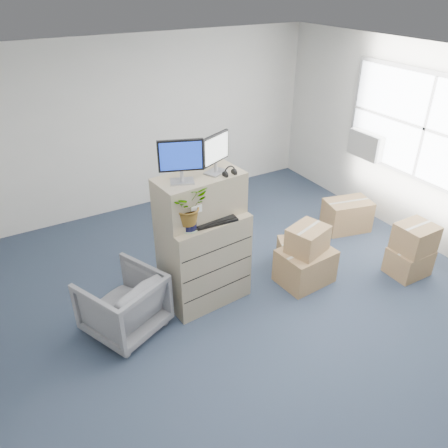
{
  "coord_description": "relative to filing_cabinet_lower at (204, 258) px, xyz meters",
  "views": [
    {
      "loc": [
        -2.41,
        -3.19,
        3.61
      ],
      "look_at": [
        -0.34,
        0.4,
        1.18
      ],
      "focal_mm": 35.0,
      "sensor_mm": 36.0,
      "label": 1
    }
  ],
  "objects": [
    {
      "name": "filing_cabinet_lower",
      "position": [
        0.0,
        0.0,
        0.0
      ],
      "size": [
        1.04,
        0.69,
        1.16
      ],
      "primitive_type": "cube",
      "rotation": [
        0.0,
        0.0,
        0.09
      ],
      "color": "tan",
      "rests_on": "ground"
    },
    {
      "name": "mouse",
      "position": [
        0.38,
        -0.08,
        0.6
      ],
      "size": [
        0.13,
        0.11,
        0.04
      ],
      "primitive_type": "ellipsoid",
      "rotation": [
        0.0,
        0.0,
        0.44
      ],
      "color": "silver",
      "rests_on": "filing_cabinet_lower"
    },
    {
      "name": "office_chair",
      "position": [
        -1.06,
        -0.06,
        -0.18
      ],
      "size": [
        1.01,
        0.99,
        0.8
      ],
      "primitive_type": "imported",
      "rotation": [
        0.0,
        0.0,
        3.57
      ],
      "color": "slate",
      "rests_on": "ground"
    },
    {
      "name": "water_bottle",
      "position": [
        0.06,
        0.07,
        0.72
      ],
      "size": [
        0.08,
        0.08,
        0.29
      ],
      "primitive_type": "cylinder",
      "color": "gray",
      "rests_on": "filing_cabinet_lower"
    },
    {
      "name": "window",
      "position": [
        3.4,
        -0.2,
        1.12
      ],
      "size": [
        0.07,
        2.72,
        1.52
      ],
      "color": "gray",
      "rests_on": "wall_right"
    },
    {
      "name": "ac_unit",
      "position": [
        3.32,
        0.7,
        0.62
      ],
      "size": [
        0.24,
        0.6,
        0.4
      ],
      "primitive_type": "cube",
      "color": "silver",
      "rests_on": "wall_right"
    },
    {
      "name": "external_drive",
      "position": [
        0.32,
        0.12,
        0.61
      ],
      "size": [
        0.2,
        0.15,
        0.06
      ],
      "primitive_type": "cube",
      "rotation": [
        0.0,
        0.0,
        0.02
      ],
      "color": "black",
      "rests_on": "filing_cabinet_lower"
    },
    {
      "name": "monitor_right",
      "position": [
        0.19,
        0.04,
        1.32
      ],
      "size": [
        0.42,
        0.25,
        0.44
      ],
      "rotation": [
        0.0,
        0.0,
        0.44
      ],
      "color": "#99999E",
      "rests_on": "filing_cabinet_upper"
    },
    {
      "name": "wall_back",
      "position": [
        0.45,
        2.81,
        0.82
      ],
      "size": [
        6.0,
        0.02,
        2.8
      ],
      "primitive_type": "cube",
      "color": "silver",
      "rests_on": "ground"
    },
    {
      "name": "filing_cabinet_upper",
      "position": [
        -0.0,
        0.05,
        0.83
      ],
      "size": [
        1.03,
        0.58,
        0.5
      ],
      "primitive_type": "cube",
      "rotation": [
        0.0,
        0.0,
        0.09
      ],
      "color": "tan",
      "rests_on": "filing_cabinet_lower"
    },
    {
      "name": "ground",
      "position": [
        0.45,
        -0.7,
        -0.58
      ],
      "size": [
        7.0,
        7.0,
        0.0
      ],
      "primitive_type": "plane",
      "color": "#29374A",
      "rests_on": "ground"
    },
    {
      "name": "keyboard",
      "position": [
        0.04,
        -0.15,
        0.59
      ],
      "size": [
        0.56,
        0.26,
        0.03
      ],
      "primitive_type": "cube",
      "rotation": [
        0.0,
        0.0,
        -0.07
      ],
      "color": "black",
      "rests_on": "filing_cabinet_lower"
    },
    {
      "name": "potted_plant",
      "position": [
        -0.26,
        -0.17,
        0.82
      ],
      "size": [
        0.42,
        0.46,
        0.43
      ],
      "rotation": [
        0.0,
        0.0,
        0.09
      ],
      "color": "#8DA283",
      "rests_on": "filing_cabinet_lower"
    },
    {
      "name": "monitor_left",
      "position": [
        -0.24,
        -0.0,
        1.34
      ],
      "size": [
        0.46,
        0.26,
        0.47
      ],
      "rotation": [
        0.0,
        0.0,
        -0.35
      ],
      "color": "#99999E",
      "rests_on": "filing_cabinet_upper"
    },
    {
      "name": "cardboard_boxes",
      "position": [
        1.96,
        -0.29,
        -0.28
      ],
      "size": [
        2.18,
        1.81,
        0.81
      ],
      "color": "#9F834D",
      "rests_on": "ground"
    },
    {
      "name": "headphones",
      "position": [
        0.29,
        -0.1,
        1.11
      ],
      "size": [
        0.15,
        0.03,
        0.15
      ],
      "primitive_type": "torus",
      "rotation": [
        1.57,
        0.0,
        0.09
      ],
      "color": "black",
      "rests_on": "filing_cabinet_upper"
    },
    {
      "name": "tissue_box",
      "position": [
        0.3,
        0.14,
        0.69
      ],
      "size": [
        0.3,
        0.23,
        0.1
      ],
      "primitive_type": "cube",
      "rotation": [
        0.0,
        0.0,
        0.38
      ],
      "color": "#3A79C6",
      "rests_on": "external_drive"
    },
    {
      "name": "phone_dock",
      "position": [
        -0.06,
        0.04,
        0.63
      ],
      "size": [
        0.07,
        0.06,
        0.16
      ],
      "rotation": [
        0.0,
        0.0,
        0.09
      ],
      "color": "silver",
      "rests_on": "filing_cabinet_lower"
    }
  ]
}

